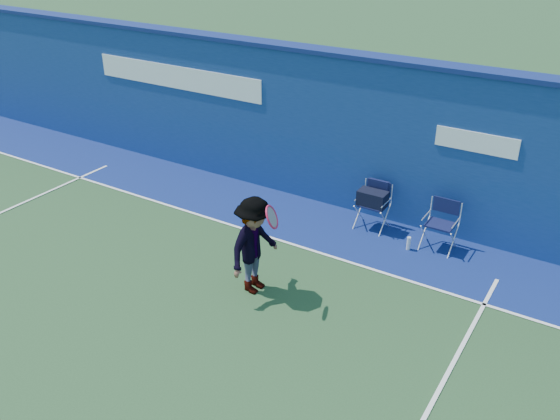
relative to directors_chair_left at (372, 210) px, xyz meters
The scene contains 8 objects.
ground 4.99m from the directors_chair_left, 113.84° to the right, with size 80.00×80.00×0.00m, color #254524.
stadium_wall 2.42m from the directors_chair_left, 162.06° to the left, with size 24.00×0.50×3.08m.
out_of_bounds_strip 2.09m from the directors_chair_left, 167.44° to the right, with size 24.00×1.80×0.01m, color navy.
court_lines 4.45m from the directors_chair_left, 116.98° to the right, with size 24.00×12.00×0.01m.
directors_chair_left is the anchor object (origin of this frame).
directors_chair_right 1.33m from the directors_chair_left, ahead, with size 0.53×0.48×0.89m.
water_bottle 1.02m from the directors_chair_left, 24.23° to the right, with size 0.07×0.07×0.25m, color silver.
tennis_player 2.97m from the directors_chair_left, 104.31° to the right, with size 0.87×1.07×1.64m.
Camera 1 is at (5.76, -4.74, 5.45)m, focal length 38.00 mm.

